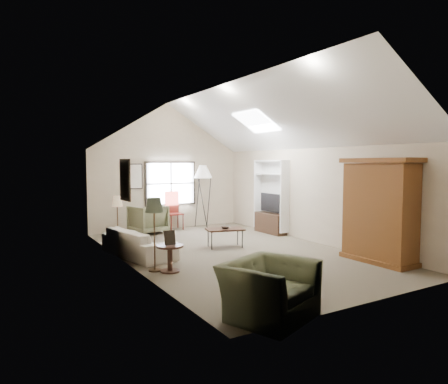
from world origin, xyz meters
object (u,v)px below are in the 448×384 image
armchair_near (269,290)px  side_table (170,258)px  coffee_table (225,238)px  armchair_far (148,219)px  side_chair (175,211)px  armoire (380,211)px  sofa (138,243)px

armchair_near → side_table: bearing=74.3°
coffee_table → side_table: 2.52m
armchair_near → armchair_far: size_ratio=1.25×
side_table → side_chair: side_chair is taller
armchair_far → armoire: bearing=104.4°
armchair_far → coffee_table: 3.03m
side_table → side_chair: 5.04m
armchair_near → side_chair: (1.81, 7.40, 0.22)m
armoire → side_table: bearing=159.9°
armchair_near → armoire: bearing=-2.6°
sofa → armchair_near: size_ratio=1.78×
armoire → armchair_far: bearing=117.9°
armchair_far → side_chair: side_chair is taller
armoire → armchair_far: 6.59m
side_table → coffee_table: bearing=34.4°
coffee_table → sofa: bearing=175.3°
coffee_table → side_chair: (0.00, 3.16, 0.36)m
side_table → side_chair: (2.08, 4.58, 0.34)m
armchair_far → side_table: size_ratio=1.79×
armoire → armchair_near: size_ratio=1.87×
armchair_near → side_table: (-0.27, 2.82, -0.12)m
sofa → armchair_near: (0.37, -4.42, 0.08)m
armchair_near → side_table: armchair_near is taller
armoire → armchair_near: bearing=-161.5°
sofa → armchair_far: size_ratio=2.22×
side_table → armoire: bearing=-20.1°
armoire → side_table: (-4.15, 1.52, -0.84)m
armoire → sofa: armoire is taller
sofa → coffee_table: 2.19m
sofa → side_table: bearing=173.2°
sofa → armchair_far: 2.93m
sofa → armchair_near: armchair_near is taller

